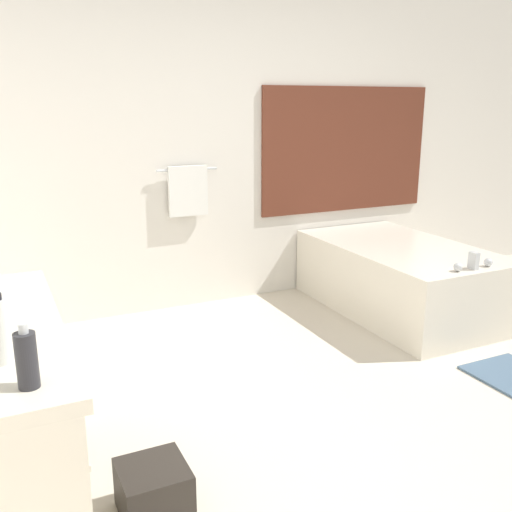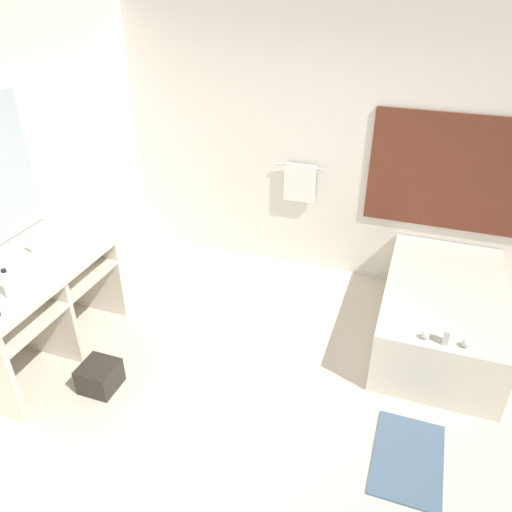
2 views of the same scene
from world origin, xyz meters
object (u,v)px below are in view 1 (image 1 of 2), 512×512
at_px(soap_dispenser, 27,359).
at_px(bathtub, 400,275).
at_px(water_bottle_2, 0,331).
at_px(waste_bin, 154,491).

bearing_deg(soap_dispenser, bathtub, 32.46).
bearing_deg(bathtub, water_bottle_2, -151.10).
relative_size(bathtub, soap_dispenser, 8.48).
bearing_deg(waste_bin, bathtub, 31.10).
bearing_deg(water_bottle_2, soap_dispenser, -73.63).
height_order(bathtub, waste_bin, bathtub).
distance_m(soap_dispenser, waste_bin, 1.01).
xyz_separation_m(bathtub, water_bottle_2, (-2.99, -1.65, 0.66)).
bearing_deg(bathtub, waste_bin, -148.90).
relative_size(water_bottle_2, soap_dispenser, 1.16).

